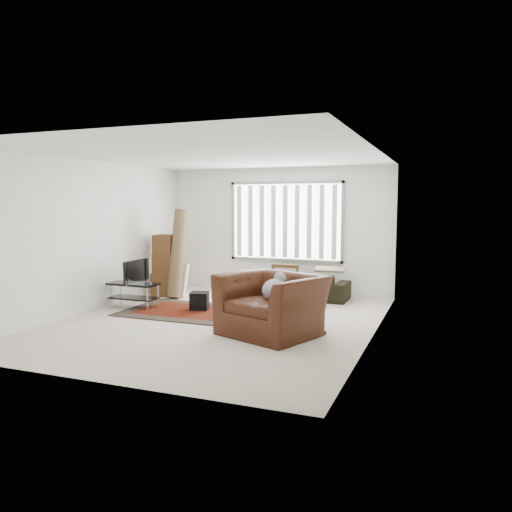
# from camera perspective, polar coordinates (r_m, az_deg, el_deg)

# --- Properties ---
(room) EXTENTS (6.00, 6.02, 2.71)m
(room) POSITION_cam_1_polar(r_m,az_deg,el_deg) (8.51, -2.74, 4.83)
(room) COLOR beige
(room) RESTS_ON ground
(persian_rug) EXTENTS (2.46, 1.66, 0.02)m
(persian_rug) POSITION_cam_1_polar(r_m,az_deg,el_deg) (9.04, -7.18, -6.31)
(persian_rug) COLOR black
(persian_rug) RESTS_ON ground
(tv_stand) EXTENTS (0.94, 0.42, 0.47)m
(tv_stand) POSITION_cam_1_polar(r_m,az_deg,el_deg) (9.56, -13.84, -3.77)
(tv_stand) COLOR black
(tv_stand) RESTS_ON ground
(tv) EXTENTS (0.10, 0.76, 0.44)m
(tv) POSITION_cam_1_polar(r_m,az_deg,el_deg) (9.51, -13.90, -1.70)
(tv) COLOR black
(tv) RESTS_ON tv_stand
(subwoofer) EXTENTS (0.40, 0.40, 0.32)m
(subwoofer) POSITION_cam_1_polar(r_m,az_deg,el_deg) (9.13, -6.48, -5.11)
(subwoofer) COLOR black
(subwoofer) RESTS_ON persian_rug
(moving_boxes) EXTENTS (0.54, 0.50, 1.29)m
(moving_boxes) POSITION_cam_1_polar(r_m,az_deg,el_deg) (10.67, -10.18, -1.27)
(moving_boxes) COLOR brown
(moving_boxes) RESTS_ON ground
(white_flatpack) EXTENTS (0.57, 0.31, 0.69)m
(white_flatpack) POSITION_cam_1_polar(r_m,az_deg,el_deg) (10.63, -9.13, -2.68)
(white_flatpack) COLOR silver
(white_flatpack) RESTS_ON ground
(rolled_rug) EXTENTS (0.32, 0.70, 1.83)m
(rolled_rug) POSITION_cam_1_polar(r_m,az_deg,el_deg) (10.38, -8.95, 0.29)
(rolled_rug) COLOR brown
(rolled_rug) RESTS_ON ground
(sofa) EXTENTS (1.89, 0.82, 0.72)m
(sofa) POSITION_cam_1_polar(r_m,az_deg,el_deg) (10.22, 5.28, -2.86)
(sofa) COLOR black
(sofa) RESTS_ON ground
(side_chair) EXTENTS (0.51, 0.51, 0.93)m
(side_chair) POSITION_cam_1_polar(r_m,az_deg,el_deg) (8.15, 2.95, -4.04)
(side_chair) COLOR #826F55
(side_chair) RESTS_ON ground
(armchair) EXTENTS (1.71, 1.61, 1.02)m
(armchair) POSITION_cam_1_polar(r_m,az_deg,el_deg) (7.39, 1.82, -5.07)
(armchair) COLOR #3B190C
(armchair) RESTS_ON ground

